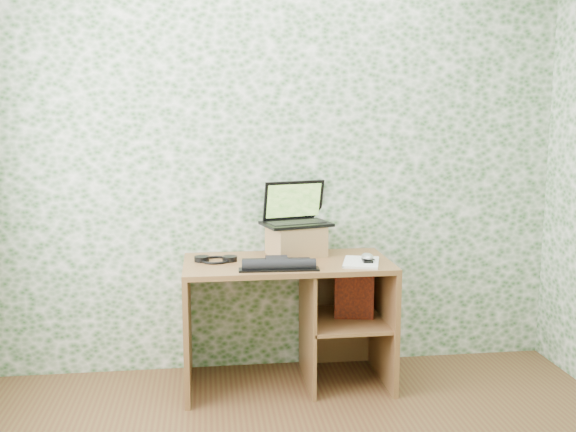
{
  "coord_description": "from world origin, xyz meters",
  "views": [
    {
      "loc": [
        -0.46,
        -2.18,
        1.6
      ],
      "look_at": [
        -0.0,
        1.39,
        1.02
      ],
      "focal_mm": 40.0,
      "sensor_mm": 36.0,
      "label": 1
    }
  ],
  "objects": [
    {
      "name": "laptop",
      "position": [
        0.07,
        1.63,
        1.0
      ],
      "size": [
        0.45,
        0.37,
        0.26
      ],
      "rotation": [
        0.0,
        0.0,
        0.27
      ],
      "color": "black",
      "rests_on": "riser"
    },
    {
      "name": "mouse",
      "position": [
        0.45,
        1.32,
        0.78
      ],
      "size": [
        0.08,
        0.11,
        0.04
      ],
      "primitive_type": "ellipsoid",
      "rotation": [
        0.0,
        0.0,
        -0.11
      ],
      "color": "#BDBDBF",
      "rests_on": "notepad"
    },
    {
      "name": "notepad",
      "position": [
        0.41,
        1.33,
        0.76
      ],
      "size": [
        0.27,
        0.32,
        0.01
      ],
      "primitive_type": "cube",
      "rotation": [
        0.0,
        0.0,
        -0.29
      ],
      "color": "white",
      "rests_on": "desk"
    },
    {
      "name": "red_box",
      "position": [
        0.4,
        1.44,
        0.53
      ],
      "size": [
        0.24,
        0.11,
        0.28
      ],
      "primitive_type": "cube",
      "rotation": [
        0.0,
        0.0,
        -0.17
      ],
      "color": "#A0260E",
      "rests_on": "desk"
    },
    {
      "name": "headphones",
      "position": [
        -0.41,
        1.49,
        0.76
      ],
      "size": [
        0.25,
        0.2,
        0.03
      ],
      "rotation": [
        0.0,
        0.0,
        -0.1
      ],
      "color": "black",
      "rests_on": "desk"
    },
    {
      "name": "desk",
      "position": [
        0.08,
        1.47,
        0.48
      ],
      "size": [
        1.2,
        0.6,
        0.75
      ],
      "color": "brown",
      "rests_on": "floor"
    },
    {
      "name": "pen",
      "position": [
        0.48,
        1.4,
        0.77
      ],
      "size": [
        0.03,
        0.13,
        0.01
      ],
      "primitive_type": "cylinder",
      "rotation": [
        1.57,
        0.0,
        0.2
      ],
      "color": "black",
      "rests_on": "notepad"
    },
    {
      "name": "keyboard",
      "position": [
        -0.07,
        1.28,
        0.77
      ],
      "size": [
        0.45,
        0.24,
        0.06
      ],
      "rotation": [
        0.0,
        0.0,
        -0.04
      ],
      "color": "black",
      "rests_on": "desk"
    },
    {
      "name": "wall_back",
      "position": [
        0.0,
        1.75,
        1.3
      ],
      "size": [
        3.5,
        0.0,
        3.5
      ],
      "primitive_type": "plane",
      "rotation": [
        1.57,
        0.0,
        0.0
      ],
      "color": "white",
      "rests_on": "ground"
    },
    {
      "name": "riser",
      "position": [
        0.07,
        1.58,
        0.84
      ],
      "size": [
        0.36,
        0.33,
        0.18
      ],
      "primitive_type": "cube",
      "rotation": [
        0.0,
        0.0,
        0.27
      ],
      "color": "#A06E47",
      "rests_on": "desk"
    }
  ]
}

